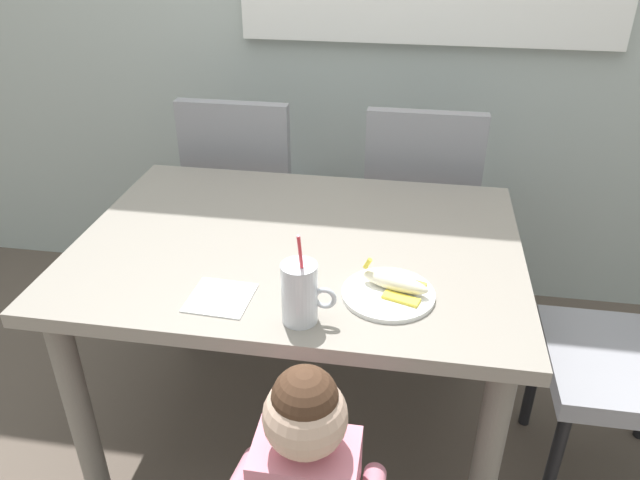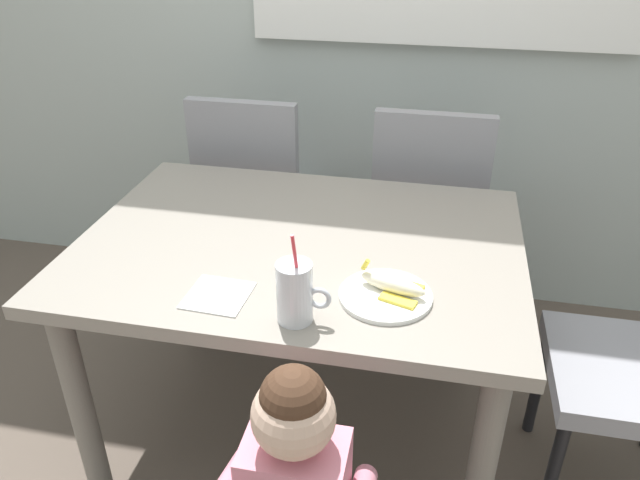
% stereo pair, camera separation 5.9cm
% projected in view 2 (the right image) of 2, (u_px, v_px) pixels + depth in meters
% --- Properties ---
extents(ground_plane, '(24.00, 24.00, 0.00)m').
position_uv_depth(ground_plane, '(303.00, 427.00, 2.12)').
color(ground_plane, brown).
extents(dining_table, '(1.26, 0.92, 0.75)m').
position_uv_depth(dining_table, '(300.00, 271.00, 1.80)').
color(dining_table, gray).
rests_on(dining_table, ground).
extents(dining_chair_left, '(0.44, 0.45, 0.96)m').
position_uv_depth(dining_chair_left, '(255.00, 193.00, 2.51)').
color(dining_chair_left, gray).
rests_on(dining_chair_left, ground).
extents(dining_chair_right, '(0.44, 0.45, 0.96)m').
position_uv_depth(dining_chair_right, '(428.00, 208.00, 2.39)').
color(dining_chair_right, gray).
rests_on(dining_chair_right, ground).
extents(milk_cup, '(0.13, 0.09, 0.25)m').
position_uv_depth(milk_cup, '(295.00, 296.00, 1.39)').
color(milk_cup, silver).
rests_on(milk_cup, dining_table).
extents(snack_plate, '(0.23, 0.23, 0.01)m').
position_uv_depth(snack_plate, '(385.00, 296.00, 1.50)').
color(snack_plate, white).
rests_on(snack_plate, dining_table).
extents(peeled_banana, '(0.18, 0.13, 0.07)m').
position_uv_depth(peeled_banana, '(394.00, 285.00, 1.50)').
color(peeled_banana, '#F4EAC6').
rests_on(peeled_banana, snack_plate).
extents(paper_napkin, '(0.16, 0.16, 0.00)m').
position_uv_depth(paper_napkin, '(218.00, 295.00, 1.51)').
color(paper_napkin, white).
rests_on(paper_napkin, dining_table).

